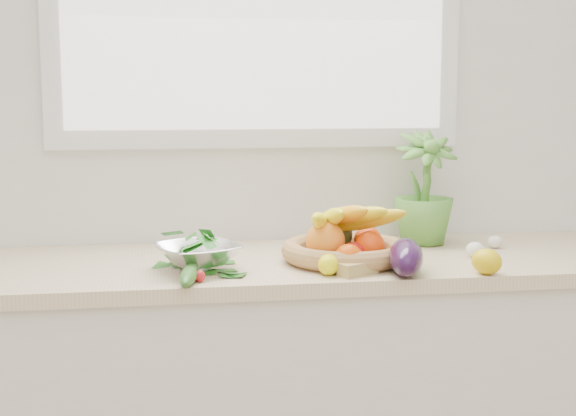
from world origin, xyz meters
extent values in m
cube|color=white|center=(0.00, 2.25, 1.35)|extent=(4.50, 0.02, 2.70)
cube|color=silver|center=(0.00, 1.95, 0.43)|extent=(2.20, 0.58, 0.86)
cube|color=beige|center=(0.00, 1.95, 0.88)|extent=(2.24, 0.62, 0.04)
sphere|color=#E74F07|center=(0.18, 1.75, 0.94)|extent=(0.09, 0.09, 0.08)
ellipsoid|color=yellow|center=(0.20, 1.76, 0.93)|extent=(0.07, 0.08, 0.05)
ellipsoid|color=#FFF30D|center=(0.13, 1.73, 0.93)|extent=(0.08, 0.08, 0.06)
ellipsoid|color=#DFBB0C|center=(0.54, 1.67, 0.93)|extent=(0.10, 0.11, 0.07)
sphere|color=#AF100E|center=(0.21, 1.81, 0.94)|extent=(0.09, 0.09, 0.07)
cube|color=tan|center=(0.20, 1.72, 0.92)|extent=(0.12, 0.09, 0.03)
ellipsoid|color=white|center=(0.59, 1.88, 0.92)|extent=(0.07, 0.07, 0.05)
ellipsoid|color=white|center=(0.70, 2.00, 0.92)|extent=(0.06, 0.06, 0.04)
ellipsoid|color=white|center=(0.29, 1.88, 0.92)|extent=(0.06, 0.06, 0.04)
ellipsoid|color=#290E36|center=(0.33, 1.70, 0.95)|extent=(0.15, 0.25, 0.09)
ellipsoid|color=#245B1A|center=(-0.24, 1.70, 0.92)|extent=(0.07, 0.23, 0.04)
sphere|color=#B5161C|center=(-0.21, 1.70, 0.92)|extent=(0.04, 0.04, 0.03)
imported|color=#539536|center=(0.51, 2.11, 1.08)|extent=(0.22, 0.22, 0.35)
cylinder|color=tan|center=(0.21, 1.88, 0.91)|extent=(0.39, 0.39, 0.01)
torus|color=tan|center=(0.21, 1.88, 0.93)|extent=(0.47, 0.47, 0.06)
sphere|color=orange|center=(0.14, 1.85, 0.97)|extent=(0.14, 0.14, 0.11)
sphere|color=#E83E07|center=(0.26, 1.83, 0.95)|extent=(0.11, 0.11, 0.08)
sphere|color=red|center=(0.28, 1.93, 0.95)|extent=(0.10, 0.10, 0.08)
ellipsoid|color=black|center=(0.20, 1.95, 0.97)|extent=(0.11, 0.11, 0.11)
ellipsoid|color=#FFF115|center=(0.13, 1.87, 1.02)|extent=(0.12, 0.24, 0.10)
ellipsoid|color=yellow|center=(0.17, 1.88, 1.03)|extent=(0.05, 0.24, 0.10)
ellipsoid|color=#F2A414|center=(0.20, 1.87, 1.03)|extent=(0.12, 0.24, 0.10)
ellipsoid|color=yellow|center=(0.23, 1.88, 1.03)|extent=(0.18, 0.22, 0.10)
ellipsoid|color=gold|center=(0.26, 1.87, 1.02)|extent=(0.23, 0.17, 0.10)
cylinder|color=silver|center=(-0.21, 1.84, 0.91)|extent=(0.11, 0.11, 0.02)
imported|color=silver|center=(-0.21, 1.84, 0.94)|extent=(0.29, 0.29, 0.05)
ellipsoid|color=#2A6619|center=(-0.21, 1.84, 0.98)|extent=(0.22, 0.22, 0.07)
camera|label=1|loc=(-0.30, -0.28, 1.38)|focal=50.00mm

